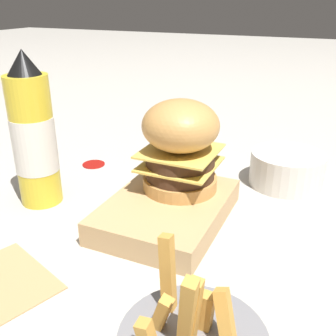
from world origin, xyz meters
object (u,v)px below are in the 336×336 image
(serving_board, at_px, (168,209))
(side_bowl, at_px, (287,168))
(ketchup_bottle, at_px, (34,138))
(spoon, at_px, (195,154))
(burger, at_px, (180,145))

(serving_board, xyz_separation_m, side_bowl, (0.20, -0.14, 0.01))
(ketchup_bottle, distance_m, side_bowl, 0.43)
(ketchup_bottle, bearing_deg, serving_board, -82.36)
(side_bowl, bearing_deg, spoon, 73.33)
(ketchup_bottle, xyz_separation_m, side_bowl, (0.23, -0.36, -0.08))
(spoon, bearing_deg, ketchup_bottle, 111.22)
(serving_board, distance_m, spoon, 0.26)
(spoon, bearing_deg, burger, 154.96)
(burger, bearing_deg, serving_board, 177.08)
(serving_board, bearing_deg, side_bowl, -35.32)
(serving_board, distance_m, side_bowl, 0.25)
(burger, relative_size, spoon, 1.15)
(side_bowl, bearing_deg, ketchup_bottle, 122.66)
(side_bowl, xyz_separation_m, spoon, (0.06, 0.20, -0.03))
(ketchup_bottle, bearing_deg, spoon, -29.30)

